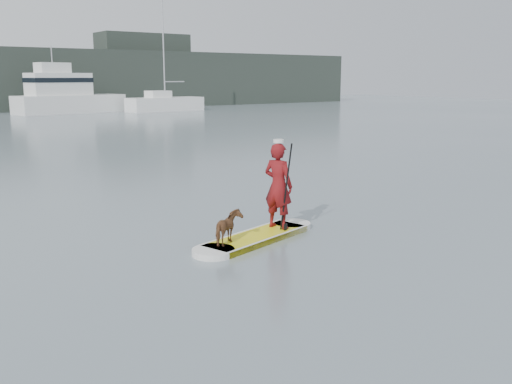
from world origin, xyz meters
TOP-DOWN VIEW (x-y plane):
  - ground at (0.00, 0.00)m, footprint 140.00×140.00m
  - paddleboard at (-3.95, 2.14)m, footprint 3.22×1.44m
  - paddler at (-3.24, 2.33)m, footprint 0.63×0.76m
  - white_cap at (-3.24, 2.33)m, footprint 0.22×0.22m
  - dog at (-4.75, 1.93)m, footprint 0.81×0.70m
  - paddle at (-3.25, 2.06)m, footprint 0.11×0.30m
  - sailboat_e at (15.11, 43.47)m, footprint 7.61×2.91m
  - motor_yacht_a at (6.36, 45.98)m, footprint 10.27×4.65m
  - shore_building_east at (18.00, 54.00)m, footprint 10.00×4.00m

SIDE VIEW (x-z plane):
  - ground at x=0.00m, z-range 0.00..0.00m
  - paddleboard at x=-3.95m, z-range 0.00..0.12m
  - dog at x=-4.75m, z-range 0.12..0.75m
  - sailboat_e at x=15.11m, z-range -4.64..6.19m
  - paddle at x=-3.25m, z-range -0.20..1.80m
  - paddler at x=-3.24m, z-range 0.12..1.92m
  - motor_yacht_a at x=6.36m, z-range -1.30..4.64m
  - white_cap at x=-3.24m, z-range 1.92..1.99m
  - shore_building_east at x=18.00m, z-range 0.00..8.00m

